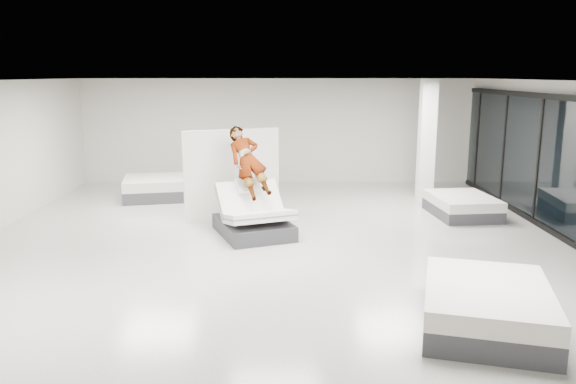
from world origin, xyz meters
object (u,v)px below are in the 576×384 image
Objects in this scene: flat_bed_right_near at (487,307)px; flat_bed_left_far at (164,188)px; hero_bed at (254,219)px; person at (248,176)px; divider_panel at (232,174)px; remote at (264,189)px; flat_bed_right_far at (462,206)px; column at (427,140)px.

flat_bed_right_near is 1.04× the size of flat_bed_left_far.
hero_bed is 0.92m from person.
flat_bed_left_far is (-2.52, 3.33, -0.91)m from person.
flat_bed_left_far is (-2.08, 2.19, -0.76)m from divider_panel.
divider_panel is 0.93× the size of flat_bed_right_near.
flat_bed_left_far is (-2.85, 3.58, -0.69)m from remote.
person is 0.77× the size of divider_panel.
divider_panel is 1.21× the size of flat_bed_right_far.
remote is (0.21, 0.06, 0.63)m from hero_bed.
hero_bed is 5.55m from flat_bed_right_near.
remote is 0.04× the size of column.
flat_bed_right_near is at bearing -76.20° from remote.
flat_bed_right_far is (4.68, 1.54, -0.74)m from remote.
column is (4.22, 3.37, 0.62)m from remote.
flat_bed_left_far is at bearing 125.96° from hero_bed.
hero_bed is at bearing -142.30° from column.
hero_bed is 4.49m from flat_bed_left_far.
flat_bed_right_near is (-1.56, -6.04, 0.05)m from flat_bed_right_far.
person reaches higher than remote.
remote is 4.62m from flat_bed_left_far.
flat_bed_right_far is 0.60× the size of column.
person is at bearing 122.15° from remote.
flat_bed_right_far is 7.80m from flat_bed_left_far.
remote reaches higher than flat_bed_left_far.
column is (5.00, 1.99, 0.55)m from divider_panel.
hero_bed is at bearing -161.89° from flat_bed_right_far.
hero_bed is at bearing 126.95° from flat_bed_right_near.
column is (1.10, 7.87, 1.31)m from flat_bed_right_near.
person is 0.71× the size of flat_bed_right_near.
divider_panel is (-0.56, 1.44, 0.70)m from hero_bed.
hero_bed is 0.93× the size of divider_panel.
person is 1.23m from divider_panel.
remote reaches higher than flat_bed_right_near.
flat_bed_right_far is 0.77× the size of flat_bed_right_near.
remote is at bearing 124.79° from flat_bed_right_near.
hero_bed is at bearing 174.64° from remote.
person reaches higher than flat_bed_right_far.
person is at bearing -92.99° from divider_panel.
flat_bed_left_far is (-2.64, 3.63, -0.06)m from hero_bed.
remote is 0.06× the size of divider_panel.
person is at bearing -52.87° from flat_bed_left_far.
column is at bearing 37.70° from hero_bed.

